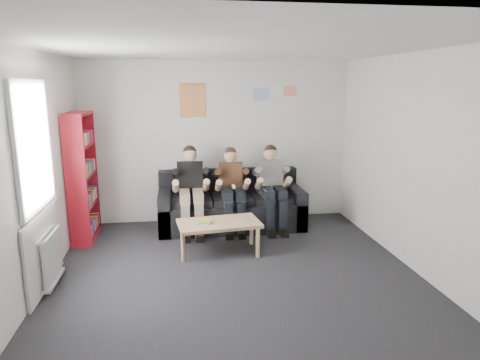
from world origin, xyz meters
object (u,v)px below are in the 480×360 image
(sofa, at_px, (231,207))
(person_left, at_px, (191,190))
(person_right, at_px, (272,188))
(bookshelf, at_px, (83,177))
(coffee_table, at_px, (219,226))
(person_middle, at_px, (232,190))

(sofa, relative_size, person_left, 1.71)
(person_left, bearing_deg, person_right, 3.70)
(bookshelf, relative_size, coffee_table, 1.71)
(bookshelf, distance_m, coffee_table, 2.21)
(person_left, bearing_deg, person_middle, 3.87)
(bookshelf, relative_size, person_right, 1.41)
(bookshelf, distance_m, person_left, 1.62)
(coffee_table, xyz_separation_m, person_middle, (0.30, 0.92, 0.28))
(sofa, bearing_deg, bookshelf, -173.70)
(sofa, distance_m, coffee_table, 1.17)
(bookshelf, height_order, person_middle, bookshelf)
(person_middle, bearing_deg, sofa, 96.63)
(sofa, bearing_deg, person_right, -17.62)
(sofa, bearing_deg, person_middle, -90.00)
(person_middle, bearing_deg, person_left, -173.17)
(coffee_table, height_order, person_right, person_right)
(bookshelf, bearing_deg, person_right, -0.18)
(sofa, height_order, coffee_table, sofa)
(sofa, bearing_deg, person_left, -162.31)
(sofa, relative_size, coffee_table, 2.09)
(coffee_table, xyz_separation_m, person_right, (0.96, 0.92, 0.29))
(bookshelf, relative_size, person_left, 1.40)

